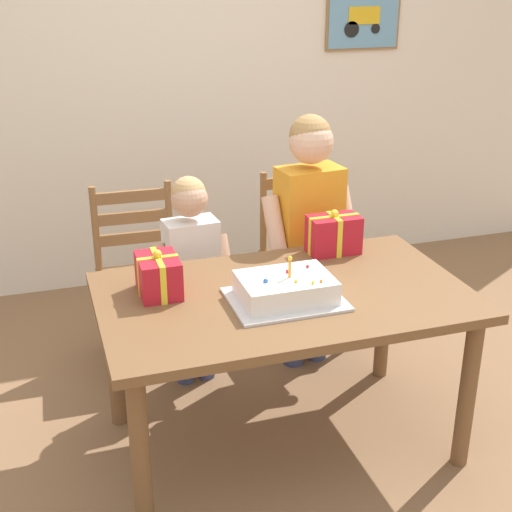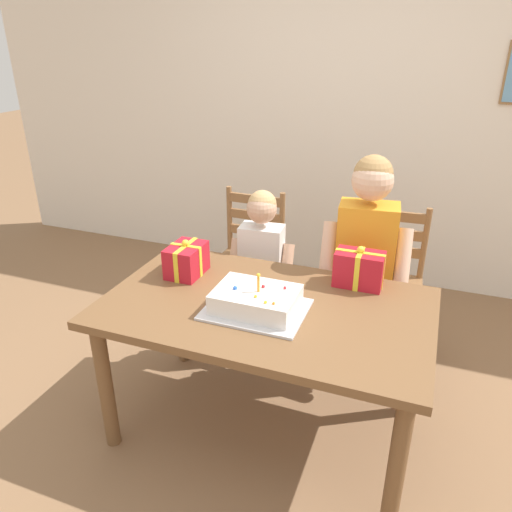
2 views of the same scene
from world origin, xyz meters
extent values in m
plane|color=#846042|center=(0.00, 0.00, 0.00)|extent=(20.00, 20.00, 0.00)
cube|color=silver|center=(0.00, 1.95, 1.30)|extent=(6.40, 0.08, 2.60)
cube|color=olive|center=(1.21, 1.90, 1.62)|extent=(0.51, 0.02, 0.39)
cube|color=#669EC6|center=(1.21, 1.89, 1.62)|extent=(0.48, 0.01, 0.36)
cube|color=gold|center=(1.21, 1.89, 1.64)|extent=(0.22, 0.01, 0.11)
cylinder|color=black|center=(1.13, 1.89, 1.55)|extent=(0.10, 0.01, 0.10)
cylinder|color=black|center=(1.29, 1.89, 1.55)|extent=(0.06, 0.01, 0.06)
cube|color=brown|center=(0.00, 0.00, 0.70)|extent=(1.49, 0.89, 0.04)
cylinder|color=brown|center=(-0.66, -0.36, 0.34)|extent=(0.07, 0.07, 0.68)
cylinder|color=brown|center=(0.66, -0.36, 0.34)|extent=(0.07, 0.07, 0.68)
cylinder|color=brown|center=(-0.66, 0.36, 0.34)|extent=(0.07, 0.07, 0.68)
cylinder|color=brown|center=(0.66, 0.36, 0.34)|extent=(0.07, 0.07, 0.68)
cube|color=silver|center=(-0.02, -0.07, 0.73)|extent=(0.44, 0.34, 0.01)
cube|color=white|center=(-0.02, -0.07, 0.78)|extent=(0.36, 0.26, 0.09)
cylinder|color=orange|center=(-0.01, -0.08, 0.86)|extent=(0.01, 0.01, 0.07)
sphere|color=yellow|center=(-0.01, -0.08, 0.91)|extent=(0.02, 0.02, 0.02)
sphere|color=yellow|center=(0.00, -0.13, 0.83)|extent=(0.01, 0.01, 0.01)
sphere|color=blue|center=(-0.11, -0.09, 0.83)|extent=(0.02, 0.02, 0.02)
sphere|color=yellow|center=(0.06, -0.16, 0.83)|extent=(0.01, 0.01, 0.01)
sphere|color=red|center=(0.00, -0.03, 0.83)|extent=(0.02, 0.02, 0.02)
sphere|color=red|center=(0.09, -0.01, 0.83)|extent=(0.01, 0.01, 0.01)
sphere|color=orange|center=(0.09, -0.16, 0.83)|extent=(0.01, 0.01, 0.01)
cube|color=red|center=(0.36, 0.33, 0.81)|extent=(0.23, 0.14, 0.17)
cube|color=yellow|center=(0.36, 0.33, 0.81)|extent=(0.24, 0.02, 0.18)
cube|color=yellow|center=(0.36, 0.33, 0.81)|extent=(0.02, 0.14, 0.18)
sphere|color=yellow|center=(0.36, 0.33, 0.91)|extent=(0.04, 0.04, 0.04)
cube|color=red|center=(-0.48, 0.15, 0.80)|extent=(0.16, 0.21, 0.16)
cube|color=yellow|center=(-0.48, 0.15, 0.80)|extent=(0.16, 0.02, 0.16)
cube|color=yellow|center=(-0.48, 0.15, 0.80)|extent=(0.02, 0.22, 0.16)
sphere|color=yellow|center=(-0.48, 0.15, 0.90)|extent=(0.04, 0.04, 0.04)
cube|color=brown|center=(-0.46, 0.86, 0.45)|extent=(0.43, 0.43, 0.04)
cylinder|color=brown|center=(-0.27, 0.66, 0.21)|extent=(0.04, 0.04, 0.43)
cylinder|color=brown|center=(-0.65, 0.67, 0.21)|extent=(0.04, 0.04, 0.43)
cylinder|color=brown|center=(-0.26, 1.04, 0.21)|extent=(0.04, 0.04, 0.43)
cylinder|color=brown|center=(-0.64, 1.05, 0.21)|extent=(0.04, 0.04, 0.43)
cylinder|color=brown|center=(-0.26, 1.04, 0.70)|extent=(0.04, 0.04, 0.45)
cylinder|color=brown|center=(-0.64, 1.05, 0.70)|extent=(0.04, 0.04, 0.45)
cube|color=brown|center=(-0.45, 1.05, 0.63)|extent=(0.36, 0.03, 0.06)
cube|color=brown|center=(-0.45, 1.05, 0.74)|extent=(0.36, 0.03, 0.06)
cube|color=brown|center=(-0.45, 1.05, 0.85)|extent=(0.36, 0.03, 0.06)
cube|color=brown|center=(0.46, 0.86, 0.45)|extent=(0.44, 0.44, 0.04)
cylinder|color=brown|center=(0.66, 0.68, 0.21)|extent=(0.04, 0.04, 0.43)
cylinder|color=brown|center=(0.28, 0.66, 0.21)|extent=(0.04, 0.04, 0.43)
cylinder|color=brown|center=(0.63, 1.06, 0.21)|extent=(0.04, 0.04, 0.43)
cylinder|color=brown|center=(0.26, 1.04, 0.21)|extent=(0.04, 0.04, 0.43)
cylinder|color=brown|center=(0.63, 1.06, 0.70)|extent=(0.04, 0.04, 0.45)
cylinder|color=brown|center=(0.26, 1.04, 0.70)|extent=(0.04, 0.04, 0.45)
cube|color=brown|center=(0.45, 1.05, 0.63)|extent=(0.36, 0.04, 0.06)
cube|color=brown|center=(0.45, 1.05, 0.74)|extent=(0.36, 0.04, 0.06)
cube|color=brown|center=(0.45, 1.05, 0.85)|extent=(0.36, 0.04, 0.06)
cylinder|color=#38426B|center=(0.41, 0.62, 0.25)|extent=(0.11, 0.11, 0.49)
cylinder|color=#38426B|center=(0.28, 0.60, 0.25)|extent=(0.11, 0.11, 0.49)
cube|color=orange|center=(0.35, 0.61, 0.77)|extent=(0.32, 0.22, 0.56)
cylinder|color=#E0B293|center=(0.54, 0.59, 0.75)|extent=(0.11, 0.24, 0.37)
cylinder|color=#E0B293|center=(0.16, 0.55, 0.75)|extent=(0.11, 0.24, 0.37)
sphere|color=#E0B293|center=(0.35, 0.61, 1.18)|extent=(0.21, 0.21, 0.21)
sphere|color=#A87F4C|center=(0.35, 0.62, 1.20)|extent=(0.20, 0.20, 0.20)
cylinder|color=#38426B|center=(-0.19, 0.61, 0.20)|extent=(0.09, 0.09, 0.40)
cylinder|color=#38426B|center=(-0.30, 0.60, 0.20)|extent=(0.09, 0.09, 0.40)
cube|color=white|center=(-0.24, 0.61, 0.62)|extent=(0.26, 0.17, 0.45)
cylinder|color=tan|center=(-0.09, 0.59, 0.61)|extent=(0.08, 0.19, 0.30)
cylinder|color=tan|center=(-0.40, 0.56, 0.61)|extent=(0.08, 0.19, 0.30)
sphere|color=tan|center=(-0.24, 0.61, 0.96)|extent=(0.17, 0.17, 0.17)
sphere|color=tan|center=(-0.24, 0.62, 0.98)|extent=(0.16, 0.16, 0.16)
camera|label=1|loc=(-0.90, -2.43, 1.96)|focal=49.93mm
camera|label=2|loc=(0.64, -1.82, 1.85)|focal=34.30mm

